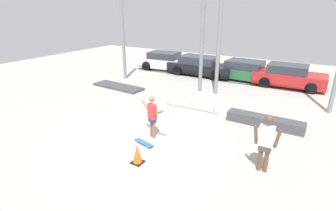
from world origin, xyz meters
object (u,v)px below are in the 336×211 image
at_px(skateboard, 144,143).
at_px(bystander, 266,141).
at_px(skateboarder, 152,115).
at_px(parked_car_red, 289,76).
at_px(parked_car_white, 166,61).
at_px(grind_box, 265,121).
at_px(parked_car_green, 246,71).
at_px(manual_pad, 118,87).
at_px(grind_rail, 191,104).
at_px(parked_car_black, 200,66).
at_px(traffic_cone, 137,154).

relative_size(skateboard, bystander, 0.48).
xyz_separation_m(skateboarder, parked_car_red, (3.31, 9.60, -0.25)).
relative_size(parked_car_white, parked_car_red, 1.03).
bearing_deg(skateboarder, bystander, 20.95).
relative_size(grind_box, parked_car_green, 0.73).
height_order(grind_box, parked_car_red, parked_car_red).
bearing_deg(manual_pad, grind_rail, -11.31).
relative_size(grind_box, manual_pad, 0.92).
xyz_separation_m(skateboard, parked_car_white, (-5.39, 10.30, 0.59)).
relative_size(skateboard, manual_pad, 0.26).
height_order(skateboarder, parked_car_black, skateboarder).
xyz_separation_m(grind_box, traffic_cone, (-2.77, -4.79, 0.10)).
height_order(grind_box, bystander, bystander).
distance_m(grind_rail, parked_car_white, 8.49).
relative_size(skateboard, parked_car_red, 0.21).
relative_size(skateboarder, traffic_cone, 2.61).
distance_m(skateboarder, parked_car_black, 9.81).
bearing_deg(parked_car_red, skateboard, -108.83).
relative_size(manual_pad, parked_car_black, 0.72).
height_order(manual_pad, parked_car_black, parked_car_black).
bearing_deg(bystander, grind_rail, -42.16).
xyz_separation_m(parked_car_white, parked_car_green, (6.06, 0.11, -0.03)).
relative_size(parked_car_black, parked_car_green, 1.10).
relative_size(parked_car_white, bystander, 2.32).
distance_m(parked_car_red, traffic_cone, 11.59).
height_order(skateboard, parked_car_black, parked_car_black).
xyz_separation_m(parked_car_red, traffic_cone, (-2.75, -11.25, -0.35)).
height_order(grind_box, traffic_cone, traffic_cone).
bearing_deg(grind_rail, parked_car_white, 129.38).
xyz_separation_m(skateboarder, parked_car_green, (0.71, 9.80, -0.28)).
distance_m(skateboard, traffic_cone, 1.18).
relative_size(manual_pad, grind_rail, 1.18).
xyz_separation_m(skateboard, parked_car_red, (3.27, 10.21, 0.58)).
bearing_deg(parked_car_black, parked_car_green, 5.67).
bearing_deg(bystander, skateboard, 4.87).
height_order(grind_rail, traffic_cone, traffic_cone).
relative_size(skateboard, parked_car_black, 0.19).
distance_m(parked_car_white, parked_car_green, 6.07).
distance_m(manual_pad, parked_car_black, 6.08).
relative_size(parked_car_black, bystander, 2.55).
relative_size(grind_rail, parked_car_black, 0.61).
relative_size(parked_car_green, traffic_cone, 6.73).
relative_size(parked_car_white, parked_car_black, 0.91).
distance_m(skateboarder, parked_car_green, 9.83).
bearing_deg(skateboarder, skateboard, -64.26).
bearing_deg(manual_pad, traffic_cone, -44.91).
bearing_deg(skateboard, bystander, 21.35).
height_order(grind_rail, parked_car_black, parked_car_black).
height_order(parked_car_red, bystander, bystander).
bearing_deg(traffic_cone, bystander, 24.59).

